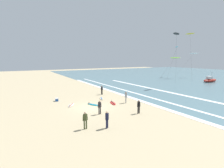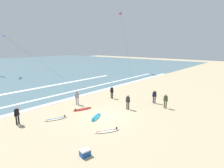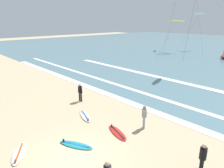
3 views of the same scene
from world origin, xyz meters
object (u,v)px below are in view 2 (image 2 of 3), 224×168
(surfer_background_far, at_px, (154,95))
(surfboard_right_spare, at_px, (96,117))
(kite_magenta_far_right, at_px, (121,14))
(surfboard_foreground_flat, at_px, (107,131))
(surfer_right_near, at_px, (166,100))
(surfer_left_near, at_px, (112,91))
(kite_blue_low_near, at_px, (4,36))
(surfboard_near_water, at_px, (56,119))
(cooler_box, at_px, (85,153))
(surfer_foreground_main, at_px, (77,97))
(surfboard_left_pile, at_px, (82,109))
(surfer_mid_group, at_px, (128,101))
(surfer_left_far, at_px, (17,114))

(surfer_background_far, bearing_deg, surfboard_right_spare, 164.63)
(kite_magenta_far_right, bearing_deg, surfboard_foreground_flat, -143.83)
(surfer_right_near, xyz_separation_m, surfer_left_near, (-0.90, 6.86, 0.00))
(surfboard_foreground_flat, distance_m, kite_blue_low_near, 37.13)
(surfer_left_near, bearing_deg, surfer_background_far, -71.26)
(surfer_right_near, relative_size, surfboard_right_spare, 0.74)
(surfer_left_near, bearing_deg, surfboard_near_water, -176.94)
(kite_magenta_far_right, xyz_separation_m, cooler_box, (-31.35, -21.66, -14.24))
(surfer_foreground_main, distance_m, surfboard_left_pile, 2.09)
(surfboard_left_pile, bearing_deg, surfer_foreground_main, 67.62)
(surfboard_right_spare, bearing_deg, surfer_foreground_main, 73.08)
(surfer_left_near, bearing_deg, surfer_right_near, -82.50)
(surfer_mid_group, relative_size, surfboard_left_pile, 0.73)
(surfer_left_far, height_order, surfer_mid_group, same)
(surfboard_foreground_flat, bearing_deg, cooler_box, -160.56)
(surfer_left_far, distance_m, surfer_background_far, 14.41)
(surfer_foreground_main, height_order, kite_magenta_far_right, kite_magenta_far_right)
(surfboard_near_water, bearing_deg, surfboard_foreground_flat, -76.54)
(surfer_foreground_main, height_order, cooler_box, surfer_foreground_main)
(surfer_mid_group, height_order, surfer_foreground_main, same)
(surfer_background_far, relative_size, surfboard_near_water, 0.73)
(surfboard_foreground_flat, height_order, surfboard_left_pile, same)
(surfer_left_near, height_order, surfboard_near_water, surfer_left_near)
(surfboard_right_spare, relative_size, kite_magenta_far_right, 0.15)
(surfer_foreground_main, distance_m, surfer_right_near, 9.88)
(surfer_right_near, xyz_separation_m, kite_magenta_far_right, (19.85, 21.67, 13.51))
(surfer_foreground_main, bearing_deg, surfboard_right_spare, -106.92)
(surfer_foreground_main, height_order, surfer_left_near, same)
(surfboard_foreground_flat, height_order, surfboard_right_spare, same)
(surfer_foreground_main, distance_m, cooler_box, 10.28)
(surfer_left_far, xyz_separation_m, surfboard_foreground_flat, (4.03, -6.72, -0.91))
(surfer_left_far, relative_size, surfer_left_near, 1.00)
(surfer_left_far, xyz_separation_m, surfer_right_near, (12.21, -7.90, 0.00))
(surfer_mid_group, xyz_separation_m, cooler_box, (-8.55, -2.88, -0.74))
(surfer_foreground_main, xyz_separation_m, cooler_box, (-6.09, -8.26, -0.74))
(surfer_foreground_main, relative_size, kite_blue_low_near, 0.10)
(surfboard_near_water, xyz_separation_m, cooler_box, (-2.07, -6.40, 0.18))
(surfboard_left_pile, relative_size, kite_blue_low_near, 0.14)
(cooler_box, bearing_deg, surfboard_near_water, 72.11)
(surfer_right_near, xyz_separation_m, kite_blue_low_near, (-2.15, 36.77, 7.80))
(surfer_foreground_main, bearing_deg, surfboard_near_water, -155.21)
(surfboard_foreground_flat, bearing_deg, surfer_background_far, 3.67)
(surfer_foreground_main, distance_m, kite_magenta_far_right, 31.62)
(surfer_mid_group, height_order, surfboard_right_spare, surfer_mid_group)
(kite_blue_low_near, bearing_deg, surfboard_left_pile, -97.49)
(cooler_box, bearing_deg, kite_blue_low_near, 75.73)
(kite_blue_low_near, distance_m, kite_magenta_far_right, 27.29)
(surfer_background_far, height_order, surfboard_near_water, surfer_background_far)
(surfer_mid_group, distance_m, surfboard_near_water, 7.44)
(surfer_left_near, distance_m, surfboard_foreground_flat, 9.28)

